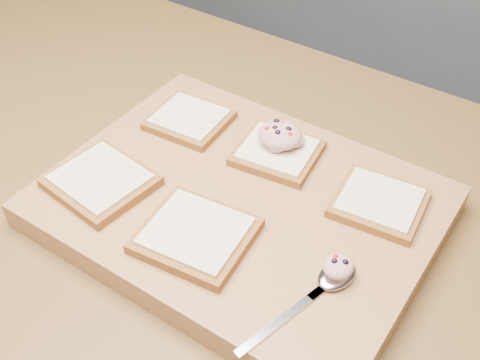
% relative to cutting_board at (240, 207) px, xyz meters
% --- Properties ---
extents(cutting_board, '(0.49, 0.37, 0.04)m').
position_rel_cutting_board_xyz_m(cutting_board, '(0.00, 0.00, 0.00)').
color(cutting_board, '#A97548').
rests_on(cutting_board, island_counter).
extents(bread_far_left, '(0.12, 0.11, 0.02)m').
position_rel_cutting_board_xyz_m(bread_far_left, '(-0.15, 0.09, 0.03)').
color(bread_far_left, brown).
rests_on(bread_far_left, cutting_board).
extents(bread_far_center, '(0.12, 0.11, 0.02)m').
position_rel_cutting_board_xyz_m(bread_far_center, '(-0.00, 0.10, 0.03)').
color(bread_far_center, brown).
rests_on(bread_far_center, cutting_board).
extents(bread_far_right, '(0.12, 0.11, 0.02)m').
position_rel_cutting_board_xyz_m(bread_far_right, '(0.16, 0.08, 0.03)').
color(bread_far_right, brown).
rests_on(bread_far_right, cutting_board).
extents(bread_near_left, '(0.14, 0.13, 0.02)m').
position_rel_cutting_board_xyz_m(bread_near_left, '(-0.16, -0.09, 0.03)').
color(bread_near_left, brown).
rests_on(bread_near_left, cutting_board).
extents(bread_near_center, '(0.14, 0.13, 0.02)m').
position_rel_cutting_board_xyz_m(bread_near_center, '(-0.00, -0.09, 0.03)').
color(bread_near_center, brown).
rests_on(bread_near_center, cutting_board).
extents(tuna_salad_dollop, '(0.06, 0.06, 0.03)m').
position_rel_cutting_board_xyz_m(tuna_salad_dollop, '(-0.00, 0.11, 0.05)').
color(tuna_salad_dollop, tan).
rests_on(tuna_salad_dollop, bread_far_center).
extents(spoon, '(0.07, 0.18, 0.01)m').
position_rel_cutting_board_xyz_m(spoon, '(0.16, -0.06, 0.02)').
color(spoon, silver).
rests_on(spoon, cutting_board).
extents(spoon_salad, '(0.03, 0.04, 0.02)m').
position_rel_cutting_board_xyz_m(spoon_salad, '(0.17, -0.05, 0.04)').
color(spoon_salad, tan).
rests_on(spoon_salad, spoon).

